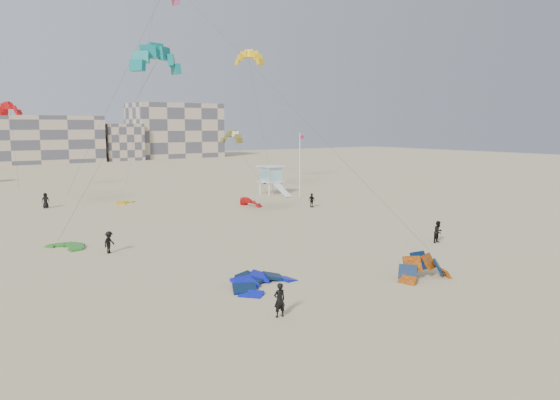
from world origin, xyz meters
TOP-DOWN VIEW (x-y plane):
  - ground at (0.00, 0.00)m, footprint 320.00×320.00m
  - kite_ground_blue at (-1.09, 5.05)m, footprint 6.12×6.25m
  - kite_ground_orange at (7.92, 0.49)m, footprint 4.10×3.99m
  - kite_ground_green at (-8.13, 22.41)m, footprint 4.28×4.19m
  - kite_ground_red_far at (15.35, 33.09)m, footprint 3.69×3.61m
  - kite_ground_yellow at (3.93, 43.97)m, footprint 3.92×3.92m
  - kitesurfer_main at (-3.32, 0.10)m, footprint 0.67×0.47m
  - kitesurfer_b at (17.27, 7.04)m, footprint 0.95×0.78m
  - kitesurfer_c at (-5.96, 18.69)m, footprint 1.24×1.13m
  - kitesurfer_d at (20.82, 28.25)m, footprint 0.58×1.03m
  - kitesurfer_e at (-4.91, 45.39)m, footprint 1.00×0.80m
  - kitesurfer_f at (30.57, 53.29)m, footprint 0.76×1.78m
  - kite_fly_teal_a at (-1.33, 19.75)m, footprint 10.21×4.76m
  - kite_fly_olive at (15.01, 36.75)m, footprint 4.93×5.66m
  - kite_fly_yellow at (24.91, 48.75)m, footprint 7.71×5.97m
  - kite_fly_red at (-5.45, 62.13)m, footprint 4.84×6.80m
  - lifeguard_tower_near at (23.48, 40.79)m, footprint 2.97×5.54m
  - flagpole at (25.21, 36.47)m, footprint 0.69×0.11m
  - condo_mid at (10.00, 130.00)m, footprint 32.00×16.00m
  - condo_east at (50.00, 132.00)m, footprint 26.00×14.00m
  - condo_fill_right at (32.00, 128.00)m, footprint 10.00×10.00m

SIDE VIEW (x-z plane):
  - ground at x=0.00m, z-range 0.00..0.00m
  - kite_ground_blue at x=-1.09m, z-range -1.09..1.09m
  - kite_ground_orange at x=7.92m, z-range -1.83..1.83m
  - kite_ground_green at x=-8.13m, z-range -0.29..0.29m
  - kite_ground_red_far at x=15.35m, z-range -1.56..1.56m
  - kite_ground_yellow at x=3.93m, z-range -0.27..0.27m
  - kitesurfer_d at x=20.82m, z-range 0.00..1.66m
  - kitesurfer_c at x=-5.96m, z-range 0.00..1.67m
  - kitesurfer_main at x=-3.32m, z-range 0.00..1.75m
  - kitesurfer_e at x=-4.91m, z-range 0.00..1.79m
  - kitesurfer_b at x=17.27m, z-range 0.00..1.80m
  - kitesurfer_f at x=30.57m, z-range 0.00..1.87m
  - lifeguard_tower_near at x=23.48m, z-range -0.02..4.00m
  - flagpole at x=25.21m, z-range 0.20..8.72m
  - condo_fill_right at x=32.00m, z-range 0.00..10.00m
  - condo_mid at x=10.00m, z-range 0.00..12.00m
  - kite_fly_olive at x=15.01m, z-range 3.92..12.08m
  - condo_east at x=50.00m, z-range 0.00..16.00m
  - kite_fly_red at x=-5.45m, z-range 5.56..17.70m
  - kite_fly_teal_a at x=-1.33m, z-range 7.06..21.81m
  - kite_fly_yellow at x=24.91m, z-range 9.28..29.08m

